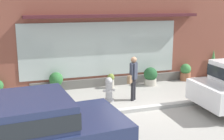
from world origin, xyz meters
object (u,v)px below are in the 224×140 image
at_px(pedestrian_with_handbag, 133,76).
at_px(potted_plant_by_entrance, 56,81).
at_px(parked_car_navy, 18,134).
at_px(potted_plant_window_left, 185,72).
at_px(potted_plant_doorstep, 111,80).
at_px(potted_plant_window_center, 213,64).
at_px(fire_hydrant, 109,89).
at_px(potted_plant_near_hydrant, 150,76).

height_order(pedestrian_with_handbag, potted_plant_by_entrance, pedestrian_with_handbag).
height_order(parked_car_navy, potted_plant_window_left, parked_car_navy).
xyz_separation_m(potted_plant_doorstep, potted_plant_window_center, (5.20, 0.31, 0.29)).
distance_m(fire_hydrant, parked_car_navy, 5.07).
bearing_deg(potted_plant_near_hydrant, parked_car_navy, -135.42).
distance_m(pedestrian_with_handbag, potted_plant_doorstep, 1.86).
relative_size(pedestrian_with_handbag, potted_plant_window_left, 2.10).
height_order(parked_car_navy, potted_plant_near_hydrant, parked_car_navy).
xyz_separation_m(potted_plant_doorstep, potted_plant_by_entrance, (-2.23, 0.09, 0.14)).
height_order(potted_plant_doorstep, potted_plant_window_center, potted_plant_window_center).
bearing_deg(potted_plant_window_left, fire_hydrant, -158.41).
bearing_deg(potted_plant_doorstep, parked_car_navy, -124.10).
distance_m(potted_plant_window_left, potted_plant_by_entrance, 5.83).
xyz_separation_m(parked_car_navy, potted_plant_near_hydrant, (5.46, 5.38, -0.55)).
bearing_deg(potted_plant_by_entrance, parked_car_navy, -104.96).
distance_m(potted_plant_window_center, potted_plant_by_entrance, 7.43).
distance_m(pedestrian_with_handbag, potted_plant_window_center, 5.35).
xyz_separation_m(potted_plant_window_left, potted_plant_by_entrance, (-5.82, -0.03, 0.08)).
bearing_deg(potted_plant_window_center, parked_car_navy, -146.95).
relative_size(fire_hydrant, potted_plant_near_hydrant, 1.12).
bearing_deg(potted_plant_window_left, potted_plant_by_entrance, -179.71).
bearing_deg(parked_car_navy, potted_plant_by_entrance, 70.62).
xyz_separation_m(pedestrian_with_handbag, potted_plant_doorstep, (-0.26, 1.74, -0.59)).
bearing_deg(potted_plant_by_entrance, potted_plant_window_left, 0.29).
relative_size(potted_plant_window_center, potted_plant_near_hydrant, 1.67).
bearing_deg(potted_plant_window_left, potted_plant_near_hydrant, -172.83).
bearing_deg(fire_hydrant, potted_plant_window_center, 17.70).
xyz_separation_m(fire_hydrant, potted_plant_by_entrance, (-1.65, 1.62, 0.03)).
bearing_deg(parked_car_navy, pedestrian_with_handbag, 38.85).
height_order(potted_plant_doorstep, potted_plant_window_left, potted_plant_window_left).
distance_m(parked_car_navy, potted_plant_window_left, 9.24).
distance_m(parked_car_navy, potted_plant_window_center, 10.64).
height_order(potted_plant_near_hydrant, potted_plant_by_entrance, potted_plant_by_entrance).
relative_size(potted_plant_window_left, potted_plant_window_center, 0.59).
distance_m(pedestrian_with_handbag, potted_plant_by_entrance, 3.12).
distance_m(pedestrian_with_handbag, parked_car_navy, 5.46).
relative_size(potted_plant_window_center, potted_plant_by_entrance, 1.60).
bearing_deg(parked_car_navy, potted_plant_window_left, 33.06).
bearing_deg(potted_plant_doorstep, fire_hydrant, -110.69).
height_order(parked_car_navy, potted_plant_by_entrance, parked_car_navy).
height_order(potted_plant_window_center, potted_plant_by_entrance, potted_plant_window_center).
xyz_separation_m(pedestrian_with_handbag, potted_plant_by_entrance, (-2.49, 1.83, -0.45)).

